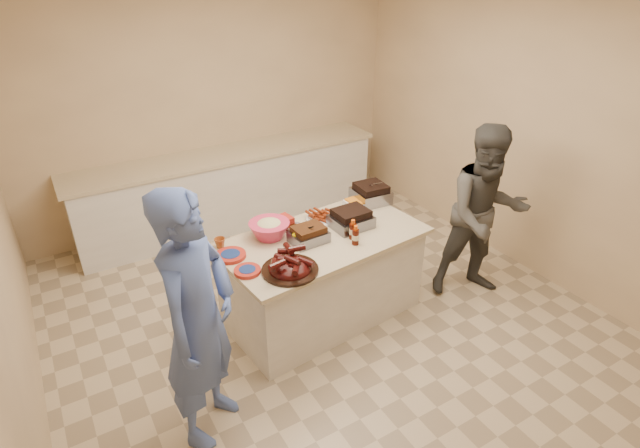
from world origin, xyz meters
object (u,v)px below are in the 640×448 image
roasting_pan (370,202)px  mustard_bottle (295,245)px  island (323,314)px  guest_blue (214,422)px  bbq_bottle_b (352,238)px  bbq_bottle_a (355,244)px  guest_gray (471,289)px  rib_platter (290,271)px  coleslaw_bowl (270,237)px  plastic_cup (220,247)px

roasting_pan → mustard_bottle: size_ratio=2.38×
island → guest_blue: size_ratio=0.95×
island → bbq_bottle_b: (0.20, -0.14, 0.81)m
bbq_bottle_a → guest_gray: 1.53m
bbq_bottle_a → bbq_bottle_b: 0.09m
rib_platter → bbq_bottle_a: 0.64m
roasting_pan → bbq_bottle_b: size_ratio=1.78×
guest_gray → coleslaw_bowl: bearing=-176.1°
island → rib_platter: (-0.47, -0.31, 0.81)m
coleslaw_bowl → bbq_bottle_b: (0.58, -0.37, 0.00)m
island → guest_gray: (1.45, -0.41, 0.00)m
roasting_pan → coleslaw_bowl: (-1.11, -0.12, 0.00)m
island → plastic_cup: 1.17m
roasting_pan → guest_blue: (-2.00, -0.96, -0.81)m
mustard_bottle → plastic_cup: mustard_bottle is taller
rib_platter → bbq_bottle_b: same height
roasting_pan → guest_gray: roasting_pan is taller
bbq_bottle_b → mustard_bottle: bbq_bottle_b is taller
island → mustard_bottle: 0.85m
bbq_bottle_a → plastic_cup: (-0.96, 0.51, 0.00)m
mustard_bottle → rib_platter: bearing=-124.2°
island → guest_blue: 1.41m
island → mustard_bottle: size_ratio=13.29×
coleslaw_bowl → mustard_bottle: (0.12, -0.22, 0.00)m
rib_platter → mustard_bottle: size_ratio=3.31×
plastic_cup → island: bearing=-19.4°
coleslaw_bowl → guest_blue: bearing=-136.4°
plastic_cup → bbq_bottle_a: bearing=-28.1°
bbq_bottle_a → roasting_pan: bearing=45.4°
coleslaw_bowl → island: bearing=-30.7°
roasting_pan → bbq_bottle_b: 0.73m
island → bbq_bottle_b: bearing=-41.9°
bbq_bottle_a → mustard_bottle: bbq_bottle_a is taller
rib_platter → guest_blue: bearing=-158.6°
bbq_bottle_b → mustard_bottle: 0.48m
mustard_bottle → plastic_cup: (-0.54, 0.27, 0.00)m
bbq_bottle_b → plastic_cup: (-0.99, 0.43, 0.00)m
island → mustard_bottle: bearing=172.5°
rib_platter → bbq_bottle_a: rib_platter is taller
bbq_bottle_b → mustard_bottle: size_ratio=1.34×
mustard_bottle → bbq_bottle_b: bearing=-18.6°
guest_gray → bbq_bottle_b: bearing=-168.9°
bbq_bottle_b → guest_gray: bbq_bottle_b is taller
island → bbq_bottle_b: bbq_bottle_b is taller
island → rib_platter: 0.99m
roasting_pan → coleslaw_bowl: size_ratio=0.90×
mustard_bottle → guest_gray: size_ratio=0.08×
bbq_bottle_b → guest_blue: 1.74m
guest_blue → plastic_cup: bearing=18.8°
guest_blue → coleslaw_bowl: bearing=0.3°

